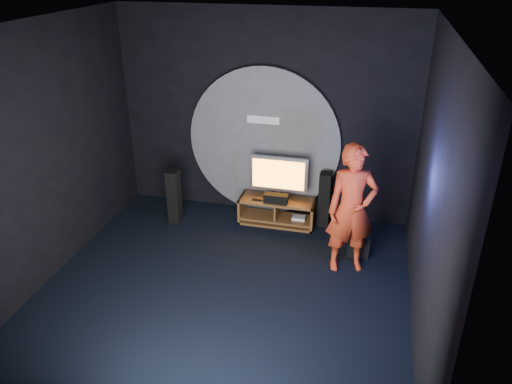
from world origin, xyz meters
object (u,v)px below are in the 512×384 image
at_px(subwoofer, 359,244).
at_px(player, 352,209).
at_px(media_console, 277,213).
at_px(tv, 278,176).
at_px(tower_speaker_right, 324,199).
at_px(tower_speaker_left, 174,197).

bearing_deg(subwoofer, player, -109.54).
relative_size(media_console, tv, 1.31).
bearing_deg(tower_speaker_right, subwoofer, -50.81).
height_order(tv, tower_speaker_left, tv).
height_order(media_console, subwoofer, media_console).
relative_size(tower_speaker_left, player, 0.50).
bearing_deg(tower_speaker_left, tower_speaker_right, 11.76).
relative_size(tv, player, 0.51).
bearing_deg(tower_speaker_right, player, -67.19).
bearing_deg(player, tv, 121.33).
height_order(tower_speaker_left, player, player).
distance_m(media_console, tower_speaker_left, 1.77).
relative_size(tv, subwoofer, 2.71).
xyz_separation_m(media_console, tv, (-0.01, 0.07, 0.66)).
height_order(media_console, tv, tv).
bearing_deg(subwoofer, media_console, 155.20).
bearing_deg(tv, tower_speaker_right, 4.67).
xyz_separation_m(subwoofer, player, (-0.14, -0.40, 0.78)).
distance_m(tv, player, 1.70).
distance_m(tower_speaker_left, tower_speaker_right, 2.53).
height_order(tv, subwoofer, tv).
relative_size(tv, tower_speaker_right, 1.02).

